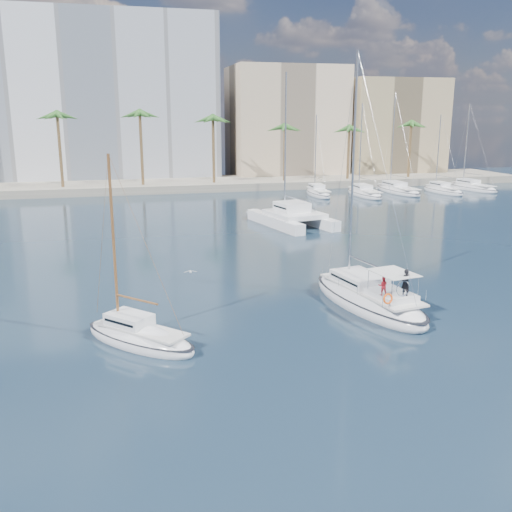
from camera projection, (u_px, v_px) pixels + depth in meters
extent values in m
plane|color=black|center=(279.00, 308.00, 35.31)|extent=(160.00, 160.00, 0.00)
cube|color=gray|center=(172.00, 184.00, 92.51)|extent=(120.00, 14.00, 1.20)
cube|color=silver|center=(92.00, 100.00, 97.67)|extent=(42.00, 16.00, 28.00)
cube|color=beige|center=(286.00, 124.00, 103.98)|extent=(20.00, 14.00, 20.00)
cube|color=tan|center=(390.00, 129.00, 107.14)|extent=(18.00, 12.00, 18.00)
cylinder|color=brown|center=(174.00, 157.00, 87.63)|extent=(0.44, 0.44, 10.50)
sphere|color=#2C5C22|center=(173.00, 122.00, 86.36)|extent=(3.60, 3.60, 3.60)
cylinder|color=brown|center=(377.00, 154.00, 95.79)|extent=(0.44, 0.44, 10.50)
sphere|color=#2C5C22|center=(378.00, 122.00, 94.52)|extent=(3.60, 3.60, 3.60)
ellipsoid|color=white|center=(368.00, 301.00, 35.66)|extent=(5.13, 11.21, 2.24)
ellipsoid|color=black|center=(368.00, 296.00, 35.58)|extent=(5.18, 11.32, 0.18)
cube|color=silver|center=(370.00, 289.00, 35.27)|extent=(3.72, 8.39, 0.12)
cube|color=white|center=(359.00, 278.00, 36.29)|extent=(2.85, 3.86, 0.60)
cube|color=black|center=(359.00, 278.00, 36.28)|extent=(2.80, 3.45, 0.14)
cylinder|color=#B7BABF|center=(353.00, 170.00, 35.75)|extent=(0.15, 0.15, 14.16)
cylinder|color=#B7BABF|center=(369.00, 263.00, 35.17)|extent=(0.81, 4.32, 0.11)
cube|color=white|center=(391.00, 295.00, 33.36)|extent=(2.46, 2.99, 0.36)
cube|color=silver|center=(394.00, 273.00, 32.94)|extent=(2.46, 2.99, 0.04)
torus|color=silver|center=(403.00, 289.00, 32.28)|extent=(0.95, 0.21, 0.96)
torus|color=#FD530D|center=(388.00, 299.00, 31.47)|extent=(0.65, 0.30, 0.64)
imported|color=black|center=(405.00, 283.00, 32.33)|extent=(0.66, 0.52, 1.60)
imported|color=#A41922|center=(383.00, 286.00, 32.59)|extent=(0.65, 0.58, 1.11)
ellipsoid|color=white|center=(140.00, 340.00, 29.77)|extent=(6.49, 6.80, 1.68)
ellipsoid|color=black|center=(140.00, 335.00, 29.71)|extent=(6.55, 6.86, 0.18)
cube|color=silver|center=(141.00, 329.00, 29.54)|extent=(4.80, 5.04, 0.12)
cube|color=white|center=(129.00, 319.00, 29.89)|extent=(2.70, 2.75, 0.60)
cube|color=black|center=(129.00, 319.00, 29.89)|extent=(2.53, 2.56, 0.14)
cylinder|color=brown|center=(113.00, 241.00, 29.33)|extent=(0.15, 0.15, 8.85)
cylinder|color=brown|center=(137.00, 299.00, 29.27)|extent=(2.03, 2.21, 0.11)
cube|color=white|center=(275.00, 222.00, 60.85)|extent=(3.44, 10.88, 1.10)
cube|color=white|center=(308.00, 218.00, 62.68)|extent=(3.44, 10.88, 1.10)
cube|color=white|center=(294.00, 214.00, 61.11)|extent=(5.97, 6.85, 0.50)
cube|color=white|center=(292.00, 207.00, 61.41)|extent=(3.60, 3.81, 1.00)
cube|color=black|center=(292.00, 206.00, 61.40)|extent=(3.53, 3.39, 0.18)
cylinder|color=#B7BABF|center=(285.00, 142.00, 61.20)|extent=(0.18, 0.18, 14.49)
ellipsoid|color=silver|center=(191.00, 272.00, 39.86)|extent=(0.19, 0.36, 0.17)
sphere|color=silver|center=(190.00, 271.00, 40.02)|extent=(0.09, 0.09, 0.09)
cube|color=gray|center=(187.00, 272.00, 39.80)|extent=(0.41, 0.15, 0.10)
cube|color=gray|center=(194.00, 271.00, 39.92)|extent=(0.41, 0.15, 0.10)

